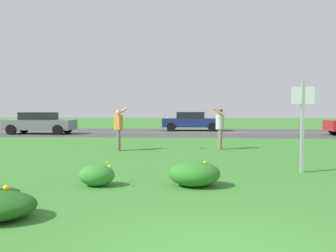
# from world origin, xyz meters

# --- Properties ---
(ground_plane) EXTENTS (120.00, 120.00, 0.00)m
(ground_plane) POSITION_xyz_m (0.00, 10.76, 0.00)
(ground_plane) COLOR #387A2D
(highway_strip) EXTENTS (120.00, 9.95, 0.01)m
(highway_strip) POSITION_xyz_m (0.00, 21.52, 0.00)
(highway_strip) COLOR #424244
(highway_strip) RESTS_ON ground
(highway_center_stripe) EXTENTS (120.00, 0.16, 0.00)m
(highway_center_stripe) POSITION_xyz_m (0.00, 21.52, 0.01)
(highway_center_stripe) COLOR yellow
(highway_center_stripe) RESTS_ON ground
(daylily_clump_mid_left) EXTENTS (0.76, 0.62, 0.48)m
(daylily_clump_mid_left) POSITION_xyz_m (-2.30, 3.51, 0.23)
(daylily_clump_mid_left) COLOR #337F2D
(daylily_clump_mid_left) RESTS_ON ground
(daylily_clump_front_left) EXTENTS (1.09, 0.89, 0.54)m
(daylily_clump_front_left) POSITION_xyz_m (-0.25, 3.62, 0.27)
(daylily_clump_front_left) COLOR #2D7526
(daylily_clump_front_left) RESTS_ON ground
(sign_post_near_path) EXTENTS (0.56, 0.10, 2.32)m
(sign_post_near_path) POSITION_xyz_m (2.51, 5.47, 1.42)
(sign_post_near_path) COLOR #93969B
(sign_post_near_path) RESTS_ON ground
(person_thrower_orange_shirt) EXTENTS (0.51, 0.54, 1.72)m
(person_thrower_orange_shirt) POSITION_xyz_m (-3.19, 10.01, 0.97)
(person_thrower_orange_shirt) COLOR orange
(person_thrower_orange_shirt) RESTS_ON ground
(person_catcher_red_cap_gray_shirt) EXTENTS (0.52, 0.54, 1.72)m
(person_catcher_red_cap_gray_shirt) POSITION_xyz_m (0.82, 10.71, 0.99)
(person_catcher_red_cap_gray_shirt) COLOR #B2B2B7
(person_catcher_red_cap_gray_shirt) RESTS_ON ground
(frisbee_pale_blue) EXTENTS (0.26, 0.26, 0.06)m
(frisbee_pale_blue) POSITION_xyz_m (-1.22, 10.37, 1.30)
(frisbee_pale_blue) COLOR #ADD6E5
(car_gray_leftmost) EXTENTS (4.50, 2.00, 1.45)m
(car_gray_leftmost) POSITION_xyz_m (-10.48, 19.29, 0.74)
(car_gray_leftmost) COLOR slate
(car_gray_leftmost) RESTS_ON ground
(car_navy_center_left) EXTENTS (4.50, 2.00, 1.45)m
(car_navy_center_left) POSITION_xyz_m (-0.36, 23.76, 0.74)
(car_navy_center_left) COLOR navy
(car_navy_center_left) RESTS_ON ground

